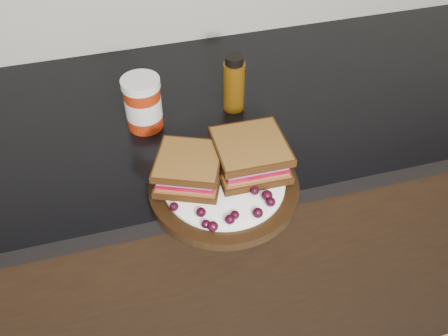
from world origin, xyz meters
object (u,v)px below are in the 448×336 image
Objects in this scene: plate at (224,188)px; oil_bottle at (234,83)px; sandwich_left at (189,169)px; condiment_jar at (143,103)px.

plate is 0.27m from oil_bottle.
oil_bottle reaches higher than sandwich_left.
plate is 2.12× the size of oil_bottle.
sandwich_left is 0.27m from oil_bottle.
sandwich_left is at bearing -124.33° from oil_bottle.
condiment_jar is at bearing -177.05° from oil_bottle.
plate is 2.38× the size of condiment_jar.
oil_bottle reaches higher than condiment_jar.
condiment_jar reaches higher than sandwich_left.
oil_bottle is (0.15, 0.22, 0.02)m from sandwich_left.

